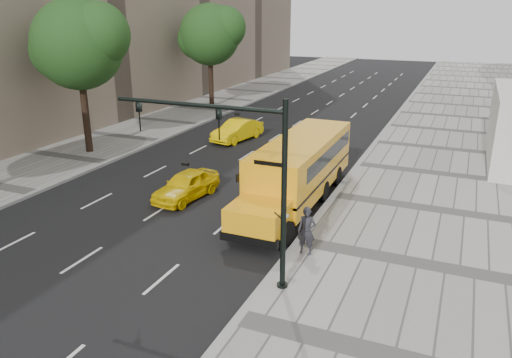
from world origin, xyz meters
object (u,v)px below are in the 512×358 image
at_px(school_bus, 300,165).
at_px(tree_c, 211,34).
at_px(tree_b, 79,44).
at_px(taxi_far, 237,130).
at_px(taxi_near, 186,185).
at_px(traffic_signal, 243,168).
at_px(pedestrian, 307,231).

bearing_deg(school_bus, tree_c, 127.82).
xyz_separation_m(tree_b, taxi_far, (7.24, 6.73, -6.12)).
height_order(school_bus, taxi_near, school_bus).
bearing_deg(taxi_near, traffic_signal, -39.31).
xyz_separation_m(school_bus, taxi_far, (-7.66, 9.19, -1.04)).
bearing_deg(school_bus, taxi_near, -158.71).
bearing_deg(traffic_signal, tree_b, 145.92).
bearing_deg(tree_b, pedestrian, -25.20).
height_order(tree_c, school_bus, tree_c).
xyz_separation_m(tree_b, pedestrian, (17.00, -8.00, -5.77)).
distance_m(tree_b, school_bus, 15.93).
xyz_separation_m(school_bus, traffic_signal, (0.69, -8.09, 2.33)).
distance_m(school_bus, taxi_near, 5.64).
distance_m(pedestrian, traffic_signal, 4.19).
height_order(tree_b, taxi_far, tree_b).
bearing_deg(tree_c, school_bus, -52.18).
bearing_deg(pedestrian, traffic_signal, -124.66).
height_order(tree_b, school_bus, tree_b).
bearing_deg(traffic_signal, taxi_far, 115.79).
height_order(tree_c, traffic_signal, tree_c).
bearing_deg(school_bus, pedestrian, -69.20).
height_order(tree_c, taxi_far, tree_c).
height_order(taxi_far, pedestrian, pedestrian).
relative_size(taxi_far, pedestrian, 2.36).
xyz_separation_m(taxi_near, traffic_signal, (5.85, -6.08, 3.41)).
height_order(pedestrian, traffic_signal, traffic_signal).
relative_size(taxi_near, traffic_signal, 0.63).
xyz_separation_m(taxi_far, pedestrian, (9.76, -14.73, 0.36)).
relative_size(tree_c, taxi_far, 2.12).
distance_m(tree_b, taxi_near, 12.36).
bearing_deg(taxi_near, tree_c, 121.46).
bearing_deg(tree_b, tree_c, 90.00).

